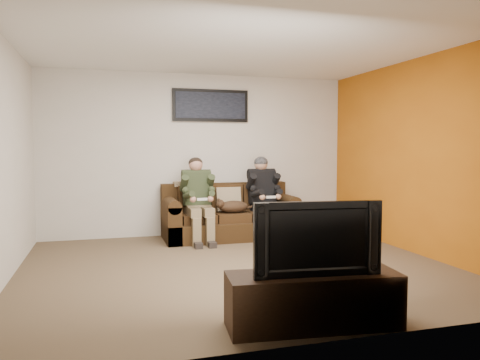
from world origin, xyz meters
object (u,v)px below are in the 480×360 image
object	(u,v)px
sofa	(229,217)
person_right	(264,193)
person_left	(198,195)
tv_stand	(313,300)
framed_poster	(211,106)
cat	(232,206)
television	(314,237)

from	to	relation	value
sofa	person_right	xyz separation A→B (m)	(0.53, -0.17, 0.39)
person_left	tv_stand	size ratio (longest dim) A/B	0.93
sofa	tv_stand	distance (m)	3.79
person_left	framed_poster	world-z (taller)	framed_poster
person_left	tv_stand	distance (m)	3.64
sofa	framed_poster	size ratio (longest dim) A/B	1.65
cat	person_right	bearing A→B (deg)	1.98
cat	television	xyz separation A→B (m)	(-0.32, -3.58, 0.21)
person_left	person_right	bearing A→B (deg)	0.02
sofa	person_right	world-z (taller)	person_right
sofa	person_right	bearing A→B (deg)	-17.94
cat	sofa	bearing A→B (deg)	90.82
person_left	person_right	world-z (taller)	person_right
tv_stand	television	bearing A→B (deg)	0.00
framed_poster	television	bearing A→B (deg)	-91.57
television	sofa	bearing A→B (deg)	91.19
framed_poster	tv_stand	distance (m)	4.57
person_right	tv_stand	world-z (taller)	person_right
sofa	television	bearing A→B (deg)	-94.76
cat	tv_stand	world-z (taller)	cat
person_left	cat	distance (m)	0.57
sofa	framed_poster	xyz separation A→B (m)	(-0.20, 0.39, 1.78)
person_right	sofa	bearing A→B (deg)	162.06
cat	framed_poster	bearing A→B (deg)	109.20
person_right	tv_stand	size ratio (longest dim) A/B	0.93
television	cat	bearing A→B (deg)	90.90
sofa	framed_poster	bearing A→B (deg)	117.01
person_left	television	world-z (taller)	person_left
sofa	framed_poster	world-z (taller)	framed_poster
framed_poster	cat	bearing A→B (deg)	-70.80
person_right	television	size ratio (longest dim) A/B	1.26
sofa	cat	world-z (taller)	sofa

